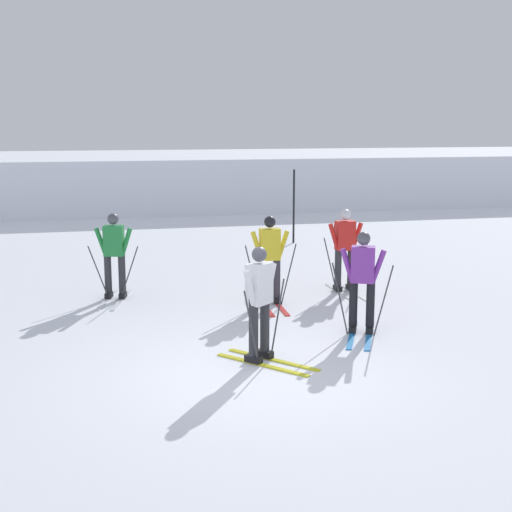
{
  "coord_description": "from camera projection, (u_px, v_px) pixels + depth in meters",
  "views": [
    {
      "loc": [
        -2.04,
        -9.24,
        3.48
      ],
      "look_at": [
        0.94,
        3.98,
        0.9
      ],
      "focal_mm": 49.92,
      "sensor_mm": 36.0,
      "label": 1
    }
  ],
  "objects": [
    {
      "name": "ground_plane",
      "position": [
        253.0,
        374.0,
        9.94
      ],
      "size": [
        120.0,
        120.0,
        0.0
      ],
      "primitive_type": "plane",
      "color": "white"
    },
    {
      "name": "far_snow_ridge",
      "position": [
        144.0,
        179.0,
        30.44
      ],
      "size": [
        80.0,
        9.66,
        2.06
      ],
      "primitive_type": "cube",
      "color": "white",
      "rests_on": "ground"
    },
    {
      "name": "skier_red",
      "position": [
        345.0,
        246.0,
        14.63
      ],
      "size": [
        1.0,
        1.61,
        1.71
      ],
      "color": "silver",
      "rests_on": "ground"
    },
    {
      "name": "skier_yellow",
      "position": [
        270.0,
        257.0,
        13.57
      ],
      "size": [
        1.0,
        1.61,
        1.71
      ],
      "color": "red",
      "rests_on": "ground"
    },
    {
      "name": "skier_white",
      "position": [
        260.0,
        301.0,
        10.31
      ],
      "size": [
        1.33,
        1.45,
        1.71
      ],
      "color": "gold",
      "rests_on": "ground"
    },
    {
      "name": "skier_purple",
      "position": [
        362.0,
        280.0,
        11.67
      ],
      "size": [
        0.99,
        1.61,
        1.71
      ],
      "color": "#237AC6",
      "rests_on": "ground"
    },
    {
      "name": "skier_green",
      "position": [
        114.0,
        251.0,
        13.99
      ],
      "size": [
        0.98,
        1.64,
        1.71
      ],
      "color": "silver",
      "rests_on": "ground"
    },
    {
      "name": "trail_marker_pole",
      "position": [
        294.0,
        206.0,
        20.42
      ],
      "size": [
        0.06,
        0.06,
        2.12
      ],
      "primitive_type": "cylinder",
      "color": "black",
      "rests_on": "ground"
    }
  ]
}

